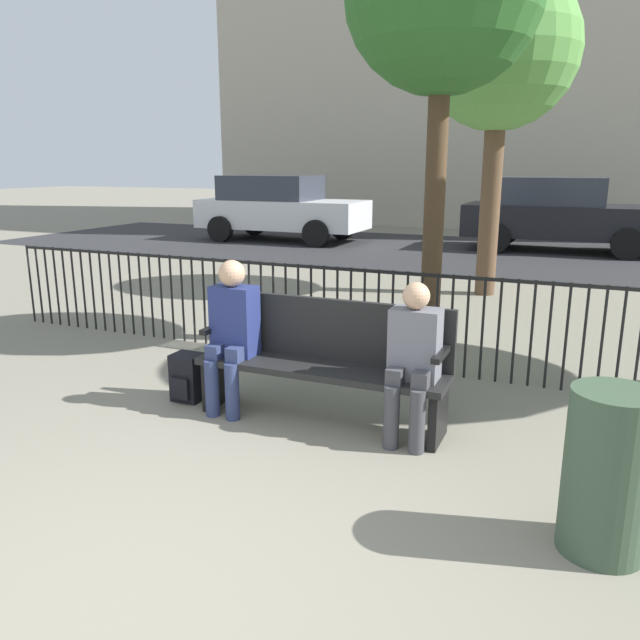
% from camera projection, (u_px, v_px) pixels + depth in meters
% --- Properties ---
extents(ground_plane, '(80.00, 80.00, 0.00)m').
position_uv_depth(ground_plane, '(127.00, 602.00, 2.80)').
color(ground_plane, gray).
extents(park_bench, '(1.93, 0.45, 0.92)m').
position_uv_depth(park_bench, '(324.00, 356.00, 4.71)').
color(park_bench, black).
rests_on(park_bench, ground).
extents(seated_person_0, '(0.34, 0.39, 1.20)m').
position_uv_depth(seated_person_0, '(232.00, 328.00, 4.83)').
color(seated_person_0, navy).
rests_on(seated_person_0, ground).
extents(seated_person_1, '(0.34, 0.39, 1.14)m').
position_uv_depth(seated_person_1, '(413.00, 355.00, 4.29)').
color(seated_person_1, '#3D3D42').
rests_on(seated_person_1, ground).
extents(backpack, '(0.24, 0.24, 0.40)m').
position_uv_depth(backpack, '(188.00, 378.00, 5.15)').
color(backpack, black).
rests_on(backpack, ground).
extents(fence_railing, '(9.01, 0.03, 0.95)m').
position_uv_depth(fence_railing, '(379.00, 310.00, 5.93)').
color(fence_railing, black).
rests_on(fence_railing, ground).
extents(tree_0, '(2.16, 2.16, 4.50)m').
position_uv_depth(tree_0, '(500.00, 54.00, 8.58)').
color(tree_0, brown).
rests_on(tree_0, ground).
extents(street_surface, '(24.00, 6.00, 0.01)m').
position_uv_depth(street_surface, '(498.00, 254.00, 13.49)').
color(street_surface, '#2B2B2D').
rests_on(street_surface, ground).
extents(parked_car_0, '(4.20, 1.94, 1.62)m').
position_uv_depth(parked_car_0, '(559.00, 213.00, 13.80)').
color(parked_car_0, black).
rests_on(parked_car_0, ground).
extents(parked_car_1, '(4.20, 1.94, 1.62)m').
position_uv_depth(parked_car_1, '(279.00, 207.00, 15.71)').
color(parked_car_1, silver).
rests_on(parked_car_1, ground).
extents(trash_bin, '(0.43, 0.43, 0.86)m').
position_uv_depth(trash_bin, '(608.00, 473.00, 3.08)').
color(trash_bin, '#384C38').
rests_on(trash_bin, ground).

